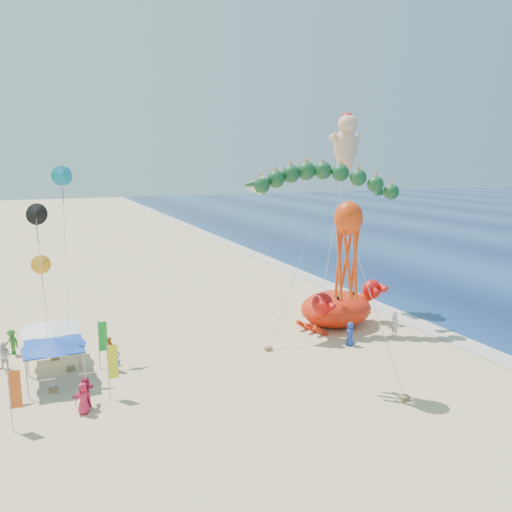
{
  "coord_description": "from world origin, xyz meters",
  "views": [
    {
      "loc": [
        -15.15,
        -28.38,
        12.76
      ],
      "look_at": [
        -2.0,
        2.0,
        6.5
      ],
      "focal_mm": 35.0,
      "sensor_mm": 36.0,
      "label": 1
    }
  ],
  "objects_px": {
    "octopus_kite": "(348,243)",
    "canopy_blue": "(54,344)",
    "crab_inflatable": "(337,307)",
    "cherub_kite": "(346,140)",
    "canopy_white": "(50,326)",
    "dragon_kite": "(323,185)"
  },
  "relations": [
    {
      "from": "cherub_kite",
      "to": "octopus_kite",
      "type": "distance_m",
      "value": 18.26
    },
    {
      "from": "canopy_blue",
      "to": "canopy_white",
      "type": "height_order",
      "value": "same"
    },
    {
      "from": "crab_inflatable",
      "to": "canopy_blue",
      "type": "xyz_separation_m",
      "value": [
        -20.7,
        -2.38,
        0.93
      ]
    },
    {
      "from": "crab_inflatable",
      "to": "canopy_blue",
      "type": "height_order",
      "value": "crab_inflatable"
    },
    {
      "from": "crab_inflatable",
      "to": "canopy_white",
      "type": "xyz_separation_m",
      "value": [
        -20.81,
        0.98,
        0.93
      ]
    },
    {
      "from": "dragon_kite",
      "to": "cherub_kite",
      "type": "bearing_deg",
      "value": 43.66
    },
    {
      "from": "crab_inflatable",
      "to": "octopus_kite",
      "type": "bearing_deg",
      "value": -120.36
    },
    {
      "from": "cherub_kite",
      "to": "canopy_white",
      "type": "height_order",
      "value": "cherub_kite"
    },
    {
      "from": "octopus_kite",
      "to": "canopy_blue",
      "type": "relative_size",
      "value": 3.01
    },
    {
      "from": "cherub_kite",
      "to": "canopy_blue",
      "type": "bearing_deg",
      "value": -162.81
    },
    {
      "from": "crab_inflatable",
      "to": "cherub_kite",
      "type": "height_order",
      "value": "cherub_kite"
    },
    {
      "from": "dragon_kite",
      "to": "cherub_kite",
      "type": "height_order",
      "value": "cherub_kite"
    },
    {
      "from": "dragon_kite",
      "to": "octopus_kite",
      "type": "bearing_deg",
      "value": -113.1
    },
    {
      "from": "canopy_white",
      "to": "canopy_blue",
      "type": "bearing_deg",
      "value": -88.19
    },
    {
      "from": "octopus_kite",
      "to": "canopy_white",
      "type": "xyz_separation_m",
      "value": [
        -15.37,
        10.26,
        -5.92
      ]
    },
    {
      "from": "dragon_kite",
      "to": "canopy_blue",
      "type": "bearing_deg",
      "value": -172.11
    },
    {
      "from": "octopus_kite",
      "to": "cherub_kite",
      "type": "bearing_deg",
      "value": 57.52
    },
    {
      "from": "octopus_kite",
      "to": "canopy_blue",
      "type": "xyz_separation_m",
      "value": [
        -15.27,
        6.9,
        -5.92
      ]
    },
    {
      "from": "crab_inflatable",
      "to": "cherub_kite",
      "type": "bearing_deg",
      "value": 53.97
    },
    {
      "from": "dragon_kite",
      "to": "canopy_blue",
      "type": "distance_m",
      "value": 21.36
    },
    {
      "from": "octopus_kite",
      "to": "canopy_white",
      "type": "bearing_deg",
      "value": 146.28
    },
    {
      "from": "crab_inflatable",
      "to": "dragon_kite",
      "type": "relative_size",
      "value": 0.63
    }
  ]
}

